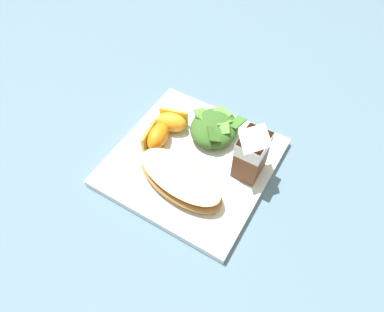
# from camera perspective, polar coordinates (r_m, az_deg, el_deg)

# --- Properties ---
(ground) EXTENTS (3.00, 3.00, 0.00)m
(ground) POSITION_cam_1_polar(r_m,az_deg,el_deg) (0.65, 0.00, -1.36)
(ground) COLOR slate
(white_plate) EXTENTS (0.28, 0.28, 0.02)m
(white_plate) POSITION_cam_1_polar(r_m,az_deg,el_deg) (0.65, 0.00, -0.95)
(white_plate) COLOR silver
(white_plate) RESTS_ON ground
(cheesy_pizza_bread) EXTENTS (0.10, 0.18, 0.04)m
(cheesy_pizza_bread) POSITION_cam_1_polar(r_m,az_deg,el_deg) (0.59, -1.95, -3.95)
(cheesy_pizza_bread) COLOR #A87038
(cheesy_pizza_bread) RESTS_ON white_plate
(green_salad_pile) EXTENTS (0.10, 0.10, 0.05)m
(green_salad_pile) POSITION_cam_1_polar(r_m,az_deg,el_deg) (0.66, 3.69, 4.68)
(green_salad_pile) COLOR #336023
(green_salad_pile) RESTS_ON white_plate
(milk_carton) EXTENTS (0.06, 0.04, 0.11)m
(milk_carton) POSITION_cam_1_polar(r_m,az_deg,el_deg) (0.59, 9.91, 0.96)
(milk_carton) COLOR brown
(milk_carton) RESTS_ON white_plate
(orange_wedge_front) EXTENTS (0.05, 0.07, 0.04)m
(orange_wedge_front) POSITION_cam_1_polar(r_m,az_deg,el_deg) (0.67, -3.36, 5.68)
(orange_wedge_front) COLOR orange
(orange_wedge_front) RESTS_ON white_plate
(orange_wedge_middle) EXTENTS (0.07, 0.05, 0.04)m
(orange_wedge_middle) POSITION_cam_1_polar(r_m,az_deg,el_deg) (0.65, -5.92, 3.12)
(orange_wedge_middle) COLOR orange
(orange_wedge_middle) RESTS_ON white_plate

